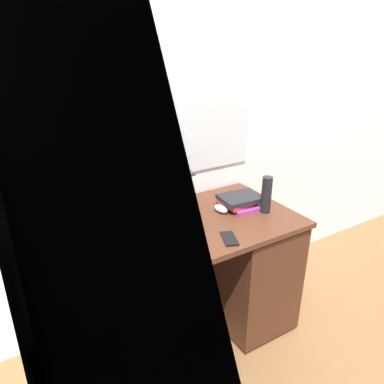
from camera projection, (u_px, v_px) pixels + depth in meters
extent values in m
plane|color=brown|center=(180.00, 336.00, 2.25)|extent=(6.00, 6.00, 0.00)
cube|color=white|center=(143.00, 113.00, 2.03)|extent=(6.00, 0.05, 2.60)
cube|color=silver|center=(188.00, 108.00, 2.13)|extent=(0.90, 0.01, 0.80)
cube|color=#4C2819|center=(178.00, 230.00, 1.95)|extent=(1.35, 0.68, 0.03)
cube|color=#4C2819|center=(60.00, 333.00, 1.79)|extent=(0.02, 0.63, 0.73)
cube|color=#4C2819|center=(267.00, 255.00, 2.42)|extent=(0.02, 0.63, 0.73)
cube|color=#442416|center=(245.00, 268.00, 2.29)|extent=(0.41, 0.58, 0.69)
cube|color=beige|center=(159.00, 218.00, 2.02)|extent=(0.17, 0.16, 0.03)
cube|color=#B22D33|center=(158.00, 215.00, 2.00)|extent=(0.25, 0.21, 0.02)
cube|color=yellow|center=(158.00, 212.00, 1.99)|extent=(0.22, 0.17, 0.02)
cube|color=black|center=(159.00, 206.00, 1.98)|extent=(0.24, 0.14, 0.04)
cube|color=#8C338C|center=(156.00, 201.00, 1.96)|extent=(0.17, 0.12, 0.03)
cube|color=teal|center=(157.00, 196.00, 1.95)|extent=(0.22, 0.16, 0.03)
cube|color=#338C4C|center=(157.00, 189.00, 1.95)|extent=(0.25, 0.19, 0.03)
cube|color=orange|center=(159.00, 183.00, 1.93)|extent=(0.19, 0.17, 0.04)
cube|color=#2672B2|center=(154.00, 177.00, 1.92)|extent=(0.18, 0.16, 0.02)
cube|color=#B22D33|center=(149.00, 240.00, 1.80)|extent=(0.18, 0.17, 0.03)
cube|color=gray|center=(149.00, 235.00, 1.79)|extent=(0.19, 0.15, 0.03)
cube|color=#2672B2|center=(150.00, 228.00, 1.80)|extent=(0.23, 0.17, 0.02)
cube|color=orange|center=(149.00, 225.00, 1.77)|extent=(0.17, 0.18, 0.02)
cube|color=#B22D33|center=(147.00, 221.00, 1.76)|extent=(0.18, 0.19, 0.03)
cube|color=#8C338C|center=(242.00, 206.00, 2.17)|extent=(0.18, 0.20, 0.02)
cube|color=#B22D33|center=(238.00, 202.00, 2.16)|extent=(0.20, 0.17, 0.02)
cube|color=black|center=(240.00, 198.00, 2.16)|extent=(0.26, 0.20, 0.03)
cube|color=#2D2D33|center=(156.00, 174.00, 1.91)|extent=(0.35, 0.22, 0.01)
cube|color=#2D2D33|center=(143.00, 147.00, 1.98)|extent=(0.35, 0.09, 0.20)
cube|color=#59A5E5|center=(144.00, 147.00, 1.98)|extent=(0.31, 0.08, 0.18)
cube|color=black|center=(149.00, 216.00, 1.76)|extent=(0.42, 0.15, 0.02)
ellipsoid|color=#A5A8AD|center=(221.00, 209.00, 2.12)|extent=(0.06, 0.10, 0.04)
cylinder|color=white|center=(89.00, 231.00, 1.82)|extent=(0.09, 0.09, 0.09)
torus|color=white|center=(100.00, 228.00, 1.85)|extent=(0.05, 0.01, 0.05)
cylinder|color=black|center=(266.00, 195.00, 2.08)|extent=(0.06, 0.06, 0.21)
cube|color=black|center=(229.00, 238.00, 1.84)|extent=(0.11, 0.15, 0.01)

